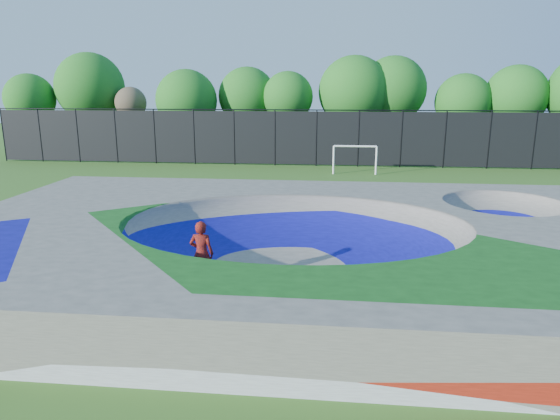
% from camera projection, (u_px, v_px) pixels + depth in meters
% --- Properties ---
extents(ground, '(120.00, 120.00, 0.00)m').
position_uv_depth(ground, '(293.00, 266.00, 16.03)').
color(ground, '#315E1A').
rests_on(ground, ground).
extents(skate_deck, '(22.00, 14.00, 1.50)m').
position_uv_depth(skate_deck, '(294.00, 244.00, 15.85)').
color(skate_deck, gray).
rests_on(skate_deck, ground).
extents(skater, '(0.73, 0.50, 1.93)m').
position_uv_depth(skater, '(202.00, 254.00, 14.26)').
color(skater, red).
rests_on(skater, ground).
extents(skateboard, '(0.80, 0.29, 0.05)m').
position_uv_depth(skateboard, '(203.00, 284.00, 14.49)').
color(skateboard, black).
rests_on(skateboard, ground).
extents(soccer_goal, '(2.89, 0.12, 1.90)m').
position_uv_depth(soccer_goal, '(355.00, 154.00, 32.51)').
color(soccer_goal, white).
rests_on(soccer_goal, ground).
extents(fence, '(48.09, 0.09, 4.04)m').
position_uv_depth(fence, '(316.00, 137.00, 35.80)').
color(fence, black).
rests_on(fence, ground).
extents(treeline, '(54.03, 7.64, 8.52)m').
position_uv_depth(treeline, '(362.00, 93.00, 39.59)').
color(treeline, '#422B21').
rests_on(treeline, ground).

